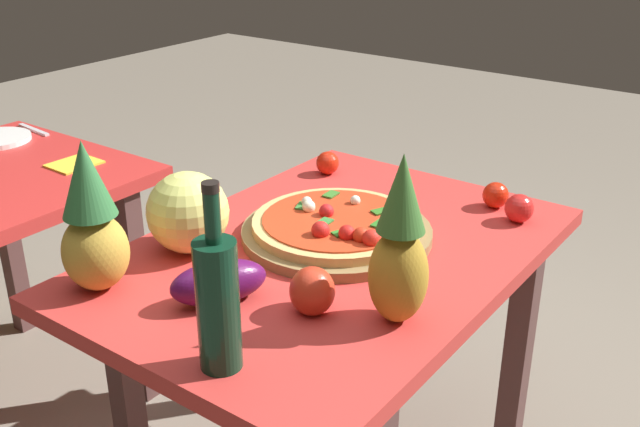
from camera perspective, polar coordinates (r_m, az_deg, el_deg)
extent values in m
cube|color=#523330|center=(2.09, 14.75, -11.76)|extent=(0.06, 0.06, 0.74)
cube|color=#523330|center=(1.96, -14.46, -14.42)|extent=(0.06, 0.06, 0.74)
cube|color=#523330|center=(2.37, -1.29, -6.14)|extent=(0.06, 0.06, 0.74)
cube|color=red|center=(1.75, 0.77, -3.29)|extent=(1.15, 0.81, 0.04)
cube|color=#523330|center=(2.41, -13.84, -6.35)|extent=(0.06, 0.06, 0.74)
cube|color=#523330|center=(2.93, -22.74, -1.95)|extent=(0.06, 0.06, 0.74)
cylinder|color=olive|center=(1.79, 1.29, -1.48)|extent=(0.46, 0.46, 0.02)
cylinder|color=tan|center=(1.78, 1.30, -0.80)|extent=(0.41, 0.41, 0.02)
cylinder|color=red|center=(1.77, 1.30, -0.42)|extent=(0.36, 0.36, 0.00)
sphere|color=red|center=(1.69, -0.05, -1.27)|extent=(0.04, 0.04, 0.04)
sphere|color=red|center=(1.67, 3.17, -1.71)|extent=(0.04, 0.04, 0.04)
sphere|color=red|center=(1.68, 2.07, -1.53)|extent=(0.04, 0.04, 0.04)
sphere|color=red|center=(1.79, 0.50, 0.17)|extent=(0.04, 0.04, 0.04)
sphere|color=red|center=(1.65, 3.98, -1.94)|extent=(0.04, 0.04, 0.04)
cube|color=#3A7A2A|center=(1.90, 0.85, 1.49)|extent=(0.05, 0.03, 0.00)
cube|color=#2C7E26|center=(1.69, 1.69, -1.49)|extent=(0.05, 0.04, 0.00)
cube|color=#2B7322|center=(1.74, 4.61, -0.79)|extent=(0.04, 0.03, 0.00)
cube|color=#368137|center=(1.75, 0.34, -0.65)|extent=(0.05, 0.03, 0.00)
cube|color=#397A33|center=(1.83, -1.34, 0.60)|extent=(0.05, 0.04, 0.00)
cube|color=#317322|center=(1.81, 4.69, 0.19)|extent=(0.05, 0.04, 0.00)
sphere|color=white|center=(1.81, -0.87, 0.53)|extent=(0.03, 0.03, 0.03)
sphere|color=white|center=(1.85, 2.73, 1.01)|extent=(0.03, 0.03, 0.03)
sphere|color=white|center=(1.84, -1.03, 0.91)|extent=(0.03, 0.03, 0.03)
cylinder|color=#0E3220|center=(1.29, -7.84, -7.06)|extent=(0.08, 0.08, 0.24)
cylinder|color=#0E3220|center=(1.21, -8.27, -0.30)|extent=(0.03, 0.03, 0.09)
cylinder|color=black|center=(1.19, -8.42, 2.03)|extent=(0.03, 0.03, 0.02)
ellipsoid|color=#AC8226|center=(1.43, 6.02, -4.80)|extent=(0.12, 0.12, 0.19)
cone|color=#356428|center=(1.36, 6.34, 1.60)|extent=(0.09, 0.09, 0.15)
ellipsoid|color=gold|center=(1.61, -16.83, -2.82)|extent=(0.14, 0.14, 0.17)
cone|color=#2B6936|center=(1.55, -17.54, 2.59)|extent=(0.11, 0.11, 0.16)
sphere|color=#DCDF6E|center=(1.72, -10.11, 0.09)|extent=(0.19, 0.19, 0.19)
ellipsoid|color=red|center=(1.47, -0.60, -5.97)|extent=(0.09, 0.09, 0.10)
ellipsoid|color=#52114B|center=(1.52, -7.78, -5.25)|extent=(0.22, 0.18, 0.09)
sphere|color=red|center=(2.18, 0.58, 3.90)|extent=(0.07, 0.07, 0.07)
sphere|color=red|center=(2.00, 13.33, 1.39)|extent=(0.07, 0.07, 0.07)
sphere|color=red|center=(1.93, 15.04, 0.39)|extent=(0.07, 0.07, 0.07)
cube|color=silver|center=(2.76, -21.13, 6.02)|extent=(0.03, 0.18, 0.01)
cube|color=yellow|center=(2.38, -18.41, 3.61)|extent=(0.14, 0.12, 0.01)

